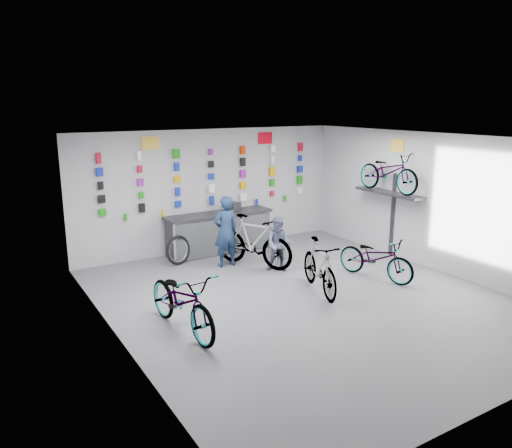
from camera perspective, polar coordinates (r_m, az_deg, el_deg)
floor at (r=9.61m, az=5.64°, el=-8.49°), size 8.00×8.00×0.00m
ceiling at (r=8.93m, az=6.10°, el=9.64°), size 8.00×8.00×0.00m
wall_back at (r=12.51m, az=-5.23°, el=3.90°), size 7.00×0.00×7.00m
wall_left at (r=7.64m, az=-15.66°, el=-2.95°), size 0.00×8.00×8.00m
wall_right at (r=11.57m, az=19.87°, el=2.32°), size 0.00×8.00×8.00m
counter at (r=12.32m, az=-4.19°, el=-1.06°), size 2.70×0.66×1.00m
merch_wall at (r=12.43m, az=-4.86°, el=5.18°), size 5.56×0.08×1.57m
wall_bracket at (r=12.22m, az=15.00°, el=3.08°), size 0.39×1.90×2.00m
sign_left at (r=11.77m, az=-11.98°, el=9.03°), size 0.42×0.02×0.30m
sign_right at (r=13.12m, az=1.06°, el=9.78°), size 0.42×0.02×0.30m
sign_side at (r=12.18m, az=15.85°, el=8.63°), size 0.02×0.40×0.30m
bike_left at (r=8.18m, az=-8.44°, el=-8.67°), size 0.89×2.07×1.06m
bike_center at (r=9.78m, az=7.27°, el=-4.87°), size 1.00×1.81×1.05m
bike_right at (r=10.78m, az=13.54°, el=-3.75°), size 1.04×1.84×0.92m
bike_service at (r=11.22m, az=-0.27°, el=-1.96°), size 1.41×2.00×1.18m
bike_wall at (r=12.08m, az=14.91°, el=5.79°), size 0.63×1.80×0.95m
clerk at (r=11.20m, az=-3.49°, el=-0.85°), size 0.60×0.40×1.62m
customer at (r=10.91m, az=2.67°, el=-2.35°), size 0.75×0.73×1.21m
spare_wheel at (r=11.54m, az=-8.87°, el=-2.98°), size 0.69×0.34×0.68m
register at (r=12.37m, az=-2.65°, el=1.98°), size 0.35×0.36×0.22m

